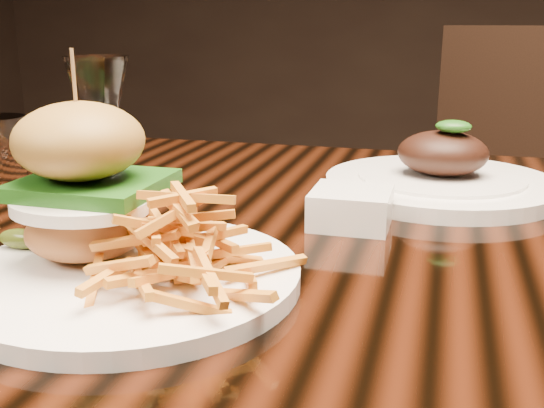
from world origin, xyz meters
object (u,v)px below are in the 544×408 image
(burger_plate, at_px, (125,226))
(wine_glass, at_px, (99,103))
(chair_far, at_px, (508,211))
(dining_table, at_px, (361,302))
(far_dish, at_px, (441,178))

(burger_plate, distance_m, wine_glass, 0.19)
(burger_plate, bearing_deg, chair_far, 82.19)
(dining_table, xyz_separation_m, wine_glass, (-0.27, -0.04, 0.20))
(burger_plate, relative_size, chair_far, 0.29)
(dining_table, distance_m, wine_glass, 0.34)
(far_dish, bearing_deg, chair_far, 77.48)
(wine_glass, bearing_deg, burger_plate, -55.09)
(far_dish, relative_size, chair_far, 0.30)
(dining_table, xyz_separation_m, chair_far, (0.23, 0.88, -0.13))
(wine_glass, bearing_deg, dining_table, 9.00)
(dining_table, relative_size, wine_glass, 9.15)
(burger_plate, relative_size, far_dish, 0.95)
(wine_glass, relative_size, far_dish, 0.60)
(dining_table, height_order, chair_far, chair_far)
(wine_glass, distance_m, far_dish, 0.42)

